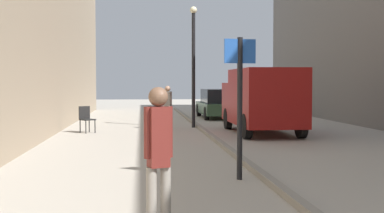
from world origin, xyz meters
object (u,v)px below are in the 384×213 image
(pedestrian_mid_block, at_px, (168,104))
(street_sign_post, at_px, (240,95))
(delivery_van, at_px, (262,99))
(lamp_post, at_px, (193,59))
(pedestrian_main_foreground, at_px, (158,151))
(parked_car, at_px, (219,104))
(cafe_chair_near_window, at_px, (86,117))

(pedestrian_mid_block, height_order, street_sign_post, street_sign_post)
(delivery_van, xyz_separation_m, lamp_post, (-2.13, 2.58, 1.51))
(pedestrian_main_foreground, xyz_separation_m, pedestrian_mid_block, (0.80, 13.43, -0.04))
(parked_car, height_order, cafe_chair_near_window, parked_car)
(pedestrian_mid_block, xyz_separation_m, parked_car, (2.87, 5.82, -0.24))
(pedestrian_mid_block, xyz_separation_m, delivery_van, (3.18, -2.00, 0.26))
(lamp_post, bearing_deg, parked_car, 70.90)
(cafe_chair_near_window, bearing_deg, lamp_post, 164.10)
(pedestrian_main_foreground, distance_m, parked_car, 19.61)
(lamp_post, bearing_deg, delivery_van, -50.43)
(pedestrian_mid_block, height_order, parked_car, pedestrian_mid_block)
(pedestrian_main_foreground, bearing_deg, lamp_post, 65.29)
(pedestrian_mid_block, relative_size, cafe_chair_near_window, 1.76)
(parked_car, distance_m, street_sign_post, 16.12)
(delivery_van, relative_size, parked_car, 1.17)
(street_sign_post, bearing_deg, parked_car, -106.78)
(cafe_chair_near_window, bearing_deg, street_sign_post, 74.12)
(pedestrian_mid_block, relative_size, lamp_post, 0.35)
(delivery_van, relative_size, lamp_post, 1.04)
(pedestrian_mid_block, bearing_deg, cafe_chair_near_window, -145.58)
(delivery_van, height_order, cafe_chair_near_window, delivery_van)
(delivery_van, bearing_deg, lamp_post, 129.26)
(pedestrian_mid_block, relative_size, parked_car, 0.39)
(street_sign_post, xyz_separation_m, lamp_post, (0.26, 10.71, 1.18))
(parked_car, relative_size, lamp_post, 0.89)
(delivery_van, height_order, parked_car, delivery_van)
(lamp_post, distance_m, cafe_chair_near_window, 4.85)
(delivery_van, distance_m, cafe_chair_near_window, 6.24)
(pedestrian_mid_block, distance_m, lamp_post, 2.13)
(pedestrian_main_foreground, relative_size, street_sign_post, 0.67)
(pedestrian_mid_block, bearing_deg, street_sign_post, -71.24)
(parked_car, height_order, street_sign_post, street_sign_post)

